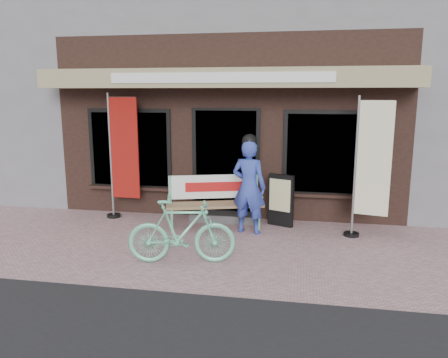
% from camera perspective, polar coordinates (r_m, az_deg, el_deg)
% --- Properties ---
extents(ground, '(70.00, 70.00, 0.00)m').
position_cam_1_polar(ground, '(7.07, -2.57, -9.42)').
color(ground, '#B48A8E').
rests_on(ground, ground).
extents(storefront, '(7.00, 6.77, 6.00)m').
position_cam_1_polar(storefront, '(11.52, 2.86, 13.69)').
color(storefront, black).
rests_on(storefront, ground).
extents(bench, '(1.85, 0.94, 0.97)m').
position_cam_1_polar(bench, '(8.17, -1.27, -2.39)').
color(bench, '#69CEA4').
rests_on(bench, ground).
extents(person, '(0.68, 0.52, 1.79)m').
position_cam_1_polar(person, '(7.76, 3.28, -0.79)').
color(person, '#2F42A5').
rests_on(person, ground).
extents(bicycle, '(1.65, 0.73, 0.96)m').
position_cam_1_polar(bicycle, '(6.50, -5.55, -6.88)').
color(bicycle, '#69CEA4').
rests_on(bicycle, ground).
extents(nobori_red, '(0.73, 0.28, 2.49)m').
position_cam_1_polar(nobori_red, '(8.84, -13.12, 3.09)').
color(nobori_red, gray).
rests_on(nobori_red, ground).
extents(nobori_cream, '(0.73, 0.32, 2.45)m').
position_cam_1_polar(nobori_cream, '(7.80, 18.58, 1.57)').
color(nobori_cream, gray).
rests_on(nobori_cream, ground).
extents(menu_stand, '(0.49, 0.27, 0.99)m').
position_cam_1_polar(menu_stand, '(8.30, 7.43, -2.71)').
color(menu_stand, black).
rests_on(menu_stand, ground).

